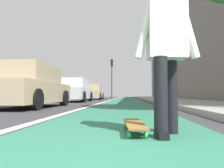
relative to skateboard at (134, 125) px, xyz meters
The scene contains 12 objects.
ground_plane 8.57m from the skateboard, ahead, with size 80.00×80.00×0.00m, color #38383D.
bike_lane_paint 22.57m from the skateboard, ahead, with size 56.00×2.35×0.00m, color #2D7256.
lane_stripe_white 18.63m from the skateboard, ahead, with size 52.00×0.16×0.01m, color silver.
sidewalk_curb 16.84m from the skateboard, 10.37° to the right, with size 52.00×3.20×0.13m, color #9E9B93.
building_facade 21.69m from the skateboard, 15.19° to the right, with size 40.00×1.20×8.26m, color slate.
skateboard is the anchor object (origin of this frame).
skater_person 0.92m from the skateboard, 113.39° to the right, with size 0.48×0.72×1.64m.
parked_car_near 5.73m from the skateboard, 37.64° to the left, with size 4.11×1.86×1.47m.
parked_car_mid 11.36m from the skateboard, 18.40° to the left, with size 4.26×2.05×1.49m.
parked_car_far 17.66m from the skateboard, 11.45° to the left, with size 4.24×2.09×1.47m.
traffic_light 22.29m from the skateboard, ahead, with size 0.33×0.28×4.73m.
pedestrian_distant 11.44m from the skateboard, 12.31° to the right, with size 0.42×0.65×1.48m.
Camera 1 is at (-0.94, -0.14, 0.43)m, focal length 32.80 mm.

